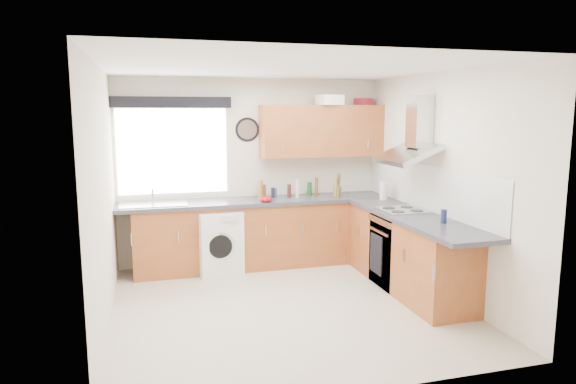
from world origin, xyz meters
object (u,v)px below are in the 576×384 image
object	(u,v)px
oven	(401,250)
upper_cabinets	(322,131)
extractor_hood	(413,137)
washing_machine	(217,241)

from	to	relation	value
oven	upper_cabinets	bearing A→B (deg)	112.54
oven	upper_cabinets	world-z (taller)	upper_cabinets
oven	extractor_hood	xyz separation A→B (m)	(0.10, -0.00, 1.34)
washing_machine	upper_cabinets	bearing A→B (deg)	-0.19
oven	washing_machine	distance (m)	2.32
extractor_hood	upper_cabinets	bearing A→B (deg)	116.13
extractor_hood	washing_machine	world-z (taller)	extractor_hood
upper_cabinets	oven	bearing A→B (deg)	-67.46
extractor_hood	upper_cabinets	world-z (taller)	upper_cabinets
extractor_hood	washing_machine	xyz separation A→B (m)	(-2.15, 1.10, -1.37)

